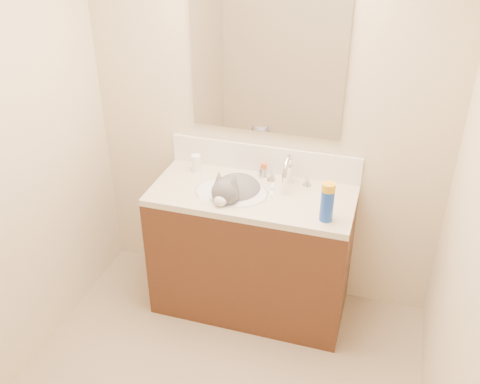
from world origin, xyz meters
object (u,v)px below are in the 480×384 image
Objects in this scene: silver_jar at (263,172)px; vanity_cabinet at (251,254)px; faucet at (288,173)px; spray_can at (327,204)px; basin at (231,202)px; amber_bottle at (264,170)px; pill_bottle at (196,163)px; cat at (235,194)px.

vanity_cabinet is at bearing -92.50° from silver_jar.
silver_jar is (-0.17, 0.07, -0.06)m from faucet.
silver_jar is at bearing 140.66° from spray_can.
silver_jar is (0.13, 0.23, 0.10)m from basin.
amber_bottle is at bearing 86.58° from vanity_cabinet.
pill_bottle is at bearing 159.87° from spray_can.
silver_jar is (0.42, 0.05, -0.02)m from pill_bottle.
amber_bottle is (0.01, 0.21, 0.49)m from vanity_cabinet.
pill_bottle reaches higher than amber_bottle.
faucet is 0.63× the size of cat.
basin is at bearing -32.56° from pill_bottle.
cat is (-0.28, -0.15, -0.11)m from faucet.
faucet is 1.43× the size of spray_can.
silver_jar is at bearing -130.12° from amber_bottle.
pill_bottle is 0.92m from spray_can.
cat is at bearing 164.73° from spray_can.
cat is 4.10× the size of pill_bottle.
faucet is at bearing 132.78° from spray_can.
vanity_cabinet is 0.73m from spray_can.
amber_bottle is (0.12, 0.22, 0.07)m from cat.
cat is at bearing 52.66° from basin.
cat is 0.60m from spray_can.
spray_can reaches higher than vanity_cabinet.
vanity_cabinet is 13.53× the size of amber_bottle.
basin is 7.41× the size of silver_jar.
vanity_cabinet is at bearing 12.15° from cat.
vanity_cabinet is 19.75× the size of silver_jar.
cat is 0.26m from amber_bottle.
faucet is 0.59m from pill_bottle.
faucet is at bearing -1.67° from pill_bottle.
vanity_cabinet is 0.58m from faucet.
faucet is 0.41m from spray_can.
cat is 0.25m from silver_jar.
vanity_cabinet is at bearing -93.42° from amber_bottle.
vanity_cabinet is 0.52m from silver_jar.
silver_jar is 0.69× the size of amber_bottle.
faucet is (0.30, 0.17, 0.16)m from basin.
faucet reaches higher than basin.
vanity_cabinet is at bearing 160.37° from spray_can.
cat reaches higher than basin.
silver_jar is at bearing 6.91° from pill_bottle.
vanity_cabinet is 0.54m from amber_bottle.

